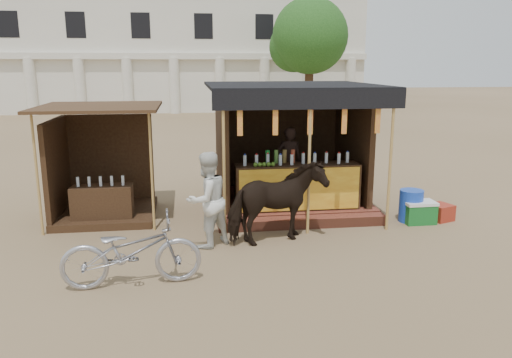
{
  "coord_description": "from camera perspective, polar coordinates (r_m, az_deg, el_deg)",
  "views": [
    {
      "loc": [
        -1.24,
        -7.4,
        3.2
      ],
      "look_at": [
        0.0,
        1.6,
        1.1
      ],
      "focal_mm": 35.0,
      "sensor_mm": 36.0,
      "label": 1
    }
  ],
  "objects": [
    {
      "name": "main_stall",
      "position": [
        11.2,
        3.85,
        1.78
      ],
      "size": [
        3.6,
        3.61,
        2.78
      ],
      "color": "brown",
      "rests_on": "ground"
    },
    {
      "name": "tree",
      "position": [
        30.4,
        5.76,
        15.64
      ],
      "size": [
        4.5,
        4.4,
        7.0
      ],
      "color": "#382314",
      "rests_on": "ground"
    },
    {
      "name": "ground",
      "position": [
        8.15,
        1.57,
        -10.09
      ],
      "size": [
        120.0,
        120.0,
        0.0
      ],
      "primitive_type": "plane",
      "color": "#846B4C",
      "rests_on": "ground"
    },
    {
      "name": "bystander",
      "position": [
        8.85,
        -5.61,
        -2.39
      ],
      "size": [
        1.06,
        1.02,
        1.71
      ],
      "primitive_type": "imported",
      "rotation": [
        0.0,
        0.0,
        3.77
      ],
      "color": "silver",
      "rests_on": "ground"
    },
    {
      "name": "blue_barrel",
      "position": [
        10.82,
        17.28,
        -2.94
      ],
      "size": [
        0.52,
        0.52,
        0.67
      ],
      "primitive_type": "cylinder",
      "rotation": [
        0.0,
        0.0,
        -0.07
      ],
      "color": "#173FB2",
      "rests_on": "ground"
    },
    {
      "name": "red_crate",
      "position": [
        11.16,
        20.32,
        -3.58
      ],
      "size": [
        0.56,
        0.55,
        0.34
      ],
      "primitive_type": "cube",
      "rotation": [
        0.0,
        0.0,
        0.35
      ],
      "color": "maroon",
      "rests_on": "ground"
    },
    {
      "name": "cow",
      "position": [
        8.99,
        2.38,
        -2.8
      ],
      "size": [
        1.94,
        1.34,
        1.5
      ],
      "primitive_type": "imported",
      "rotation": [
        0.0,
        0.0,
        1.9
      ],
      "color": "black",
      "rests_on": "ground"
    },
    {
      "name": "motorbike",
      "position": [
        7.57,
        -14.03,
        -8.02
      ],
      "size": [
        2.07,
        0.87,
        1.06
      ],
      "primitive_type": "imported",
      "rotation": [
        0.0,
        0.0,
        1.65
      ],
      "color": "#9D9DA6",
      "rests_on": "ground"
    },
    {
      "name": "secondary_stall",
      "position": [
        11.06,
        -17.71,
        0.12
      ],
      "size": [
        2.4,
        2.4,
        2.38
      ],
      "color": "#3B2815",
      "rests_on": "ground"
    },
    {
      "name": "cooler",
      "position": [
        10.8,
        18.12,
        -3.6
      ],
      "size": [
        0.64,
        0.44,
        0.46
      ],
      "color": "#166525",
      "rests_on": "ground"
    },
    {
      "name": "background_building",
      "position": [
        37.36,
        -9.32,
        14.04
      ],
      "size": [
        26.0,
        7.45,
        8.18
      ],
      "color": "silver",
      "rests_on": "ground"
    }
  ]
}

